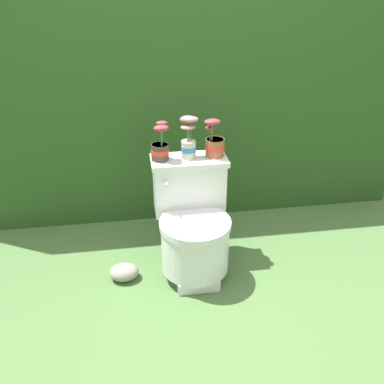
# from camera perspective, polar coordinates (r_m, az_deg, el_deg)

# --- Properties ---
(ground_plane) EXTENTS (12.00, 12.00, 0.00)m
(ground_plane) POSITION_cam_1_polar(r_m,az_deg,el_deg) (2.61, 1.14, -10.31)
(ground_plane) COLOR #4C703D
(hedge_backdrop) EXTENTS (3.09, 0.64, 1.71)m
(hedge_backdrop) POSITION_cam_1_polar(r_m,az_deg,el_deg) (3.09, -1.80, 13.61)
(hedge_backdrop) COLOR #284C1E
(hedge_backdrop) RESTS_ON ground
(toilet) EXTENTS (0.43, 0.53, 0.66)m
(toilet) POSITION_cam_1_polar(r_m,az_deg,el_deg) (2.46, 0.13, -4.47)
(toilet) COLOR silver
(toilet) RESTS_ON ground
(potted_plant_left) EXTENTS (0.10, 0.10, 0.22)m
(potted_plant_left) POSITION_cam_1_polar(r_m,az_deg,el_deg) (2.38, -4.27, 5.89)
(potted_plant_left) COLOR #47382D
(potted_plant_left) RESTS_ON toilet
(potted_plant_midleft) EXTENTS (0.10, 0.11, 0.24)m
(potted_plant_midleft) POSITION_cam_1_polar(r_m,az_deg,el_deg) (2.39, -0.45, 7.03)
(potted_plant_midleft) COLOR beige
(potted_plant_midleft) RESTS_ON toilet
(potted_plant_middle) EXTENTS (0.12, 0.11, 0.23)m
(potted_plant_middle) POSITION_cam_1_polar(r_m,az_deg,el_deg) (2.43, 3.02, 6.42)
(potted_plant_middle) COLOR #9E5638
(potted_plant_middle) RESTS_ON toilet
(garden_stone) EXTENTS (0.17, 0.13, 0.09)m
(garden_stone) POSITION_cam_1_polar(r_m,az_deg,el_deg) (2.55, -9.04, -10.50)
(garden_stone) COLOR gray
(garden_stone) RESTS_ON ground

